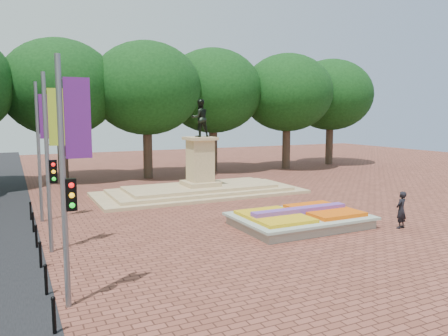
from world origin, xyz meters
The scene contains 7 objects.
ground centered at (0.00, 0.00, 0.00)m, with size 90.00×90.00×0.00m, color brown.
flower_bed centered at (1.03, -2.00, 0.38)m, with size 6.30×4.30×0.91m.
monument centered at (0.00, 8.00, 0.88)m, with size 14.00×6.00×6.40m.
tree_row_back centered at (2.33, 18.00, 6.67)m, with size 44.80×8.80×10.43m.
banner_poles centered at (-10.08, -1.31, 3.88)m, with size 0.88×11.17×7.00m.
bollard_row centered at (-10.70, -1.50, 0.53)m, with size 0.12×13.12×0.98m.
pedestrian centered at (5.08, -4.45, 0.89)m, with size 0.65×0.43×1.78m, color black.
Camera 1 is at (-11.42, -19.00, 5.40)m, focal length 35.00 mm.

